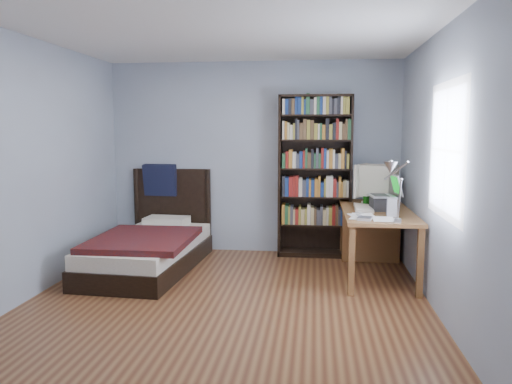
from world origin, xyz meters
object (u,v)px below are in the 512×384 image
speaker (392,207)px  soda_can (366,201)px  keyboard (363,208)px  desk_lamp (392,174)px  bed (151,246)px  crt_monitor (376,181)px  desk (371,229)px  bookshelf (315,176)px  laptop (383,200)px

speaker → soda_can: speaker is taller
soda_can → keyboard: bearing=-102.5°
speaker → soda_can: bearing=114.8°
soda_can → desk_lamp: bearing=-86.6°
keyboard → bed: bearing=-176.6°
keyboard → speaker: (0.25, -0.42, 0.08)m
crt_monitor → desk_lamp: bearing=-92.2°
desk → speaker: bearing=-83.7°
bed → desk_lamp: bearing=-22.7°
speaker → desk: bearing=104.1°
desk → soda_can: size_ratio=13.60×
bookshelf → desk: bearing=-20.3°
laptop → bookshelf: (-0.76, 0.76, 0.19)m
laptop → bed: bearing=-179.0°
soda_can → bed: bed is taller
desk_lamp → crt_monitor: bearing=87.8°
desk → keyboard: bearing=-106.7°
laptop → bookshelf: size_ratio=0.20×
bookshelf → bed: (-1.91, -0.80, -0.77)m
keyboard → bed: bed is taller
desk_lamp → bookshelf: (-0.68, 1.89, -0.20)m
soda_can → crt_monitor: bearing=63.1°
laptop → desk: bearing=97.5°
desk_lamp → bookshelf: size_ratio=0.30×
laptop → desk_lamp: desk_lamp is taller
crt_monitor → laptop: 0.54m
laptop → desk_lamp: 1.20m
desk → bed: (-2.60, -0.55, -0.16)m
soda_can → bookshelf: size_ratio=0.06×
crt_monitor → soda_can: crt_monitor is taller
crt_monitor → keyboard: size_ratio=1.12×
keyboard → speaker: bearing=-57.6°
desk → desk_lamp: 1.82m
laptop → bed: 2.73m
desk_lamp → soda_can: size_ratio=4.95×
crt_monitor → keyboard: 0.60m
speaker → soda_can: 0.68m
desk_lamp → soda_can: (-0.08, 1.36, -0.44)m
speaker → bookshelf: 1.43m
desk_lamp → bookshelf: bearing=109.7°
desk → bed: bed is taller
soda_can → bed: bearing=-173.6°
crt_monitor → laptop: crt_monitor is taller
crt_monitor → bookshelf: size_ratio=0.27×
laptop → desk_lamp: bearing=-94.2°
laptop → bed: (-2.67, -0.05, -0.59)m
laptop → desk_lamp: (-0.08, -1.13, 0.39)m
laptop → crt_monitor: bearing=92.4°
crt_monitor → desk_lamp: size_ratio=0.90×
desk → laptop: 0.66m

